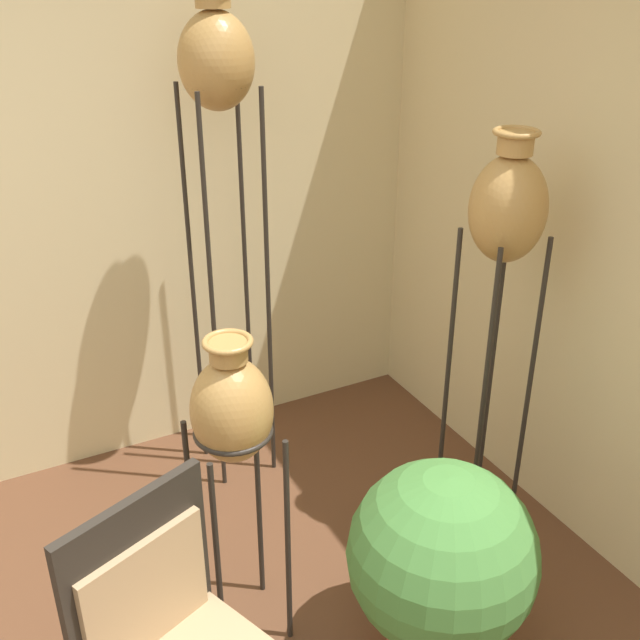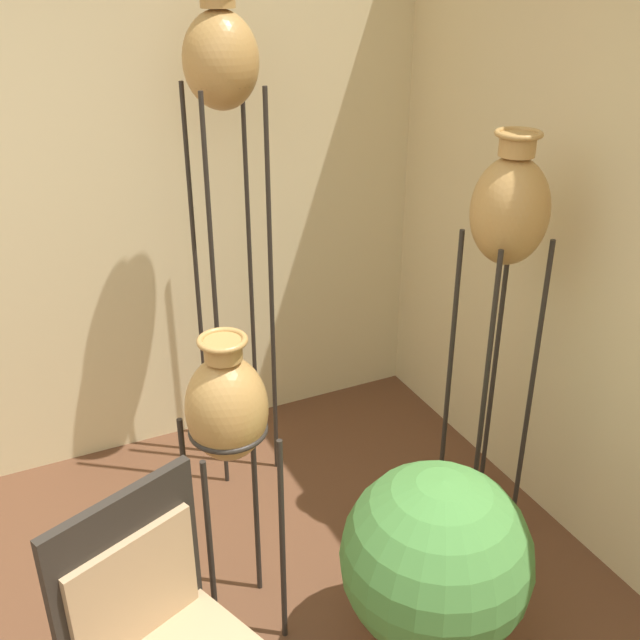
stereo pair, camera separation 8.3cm
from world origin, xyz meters
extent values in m
cylinder|color=#28231E|center=(0.93, 1.65, 0.90)|extent=(0.02, 0.02, 1.79)
cylinder|color=#28231E|center=(1.18, 1.65, 0.90)|extent=(0.02, 0.02, 1.79)
cylinder|color=#28231E|center=(0.93, 1.91, 0.90)|extent=(0.02, 0.02, 1.79)
cylinder|color=#28231E|center=(1.18, 1.91, 0.90)|extent=(0.02, 0.02, 1.79)
torus|color=#28231E|center=(1.06, 1.78, 1.79)|extent=(0.26, 0.26, 0.02)
ellipsoid|color=#B28447|center=(1.06, 1.78, 1.88)|extent=(0.30, 0.30, 0.37)
cylinder|color=#28231E|center=(1.70, 0.81, 0.67)|extent=(0.02, 0.02, 1.33)
cylinder|color=#28231E|center=(1.93, 0.81, 0.67)|extent=(0.02, 0.02, 1.33)
cylinder|color=#28231E|center=(1.70, 1.04, 0.67)|extent=(0.02, 0.02, 1.33)
cylinder|color=#28231E|center=(1.93, 1.04, 0.67)|extent=(0.02, 0.02, 1.33)
torus|color=#28231E|center=(1.82, 0.92, 1.33)|extent=(0.24, 0.24, 0.02)
ellipsoid|color=#B28447|center=(1.82, 0.92, 1.42)|extent=(0.28, 0.28, 0.40)
cylinder|color=#B28447|center=(1.82, 0.92, 1.66)|extent=(0.13, 0.13, 0.08)
torus|color=#B28447|center=(1.82, 0.92, 1.70)|extent=(0.17, 0.17, 0.02)
cylinder|color=#28231E|center=(0.57, 0.72, 0.43)|extent=(0.02, 0.02, 0.87)
cylinder|color=#28231E|center=(0.83, 0.72, 0.43)|extent=(0.02, 0.02, 0.87)
cylinder|color=#28231E|center=(0.57, 0.97, 0.43)|extent=(0.02, 0.02, 0.87)
cylinder|color=#28231E|center=(0.83, 0.97, 0.43)|extent=(0.02, 0.02, 0.87)
torus|color=#28231E|center=(0.70, 0.84, 0.87)|extent=(0.26, 0.26, 0.02)
ellipsoid|color=#B28447|center=(0.70, 0.84, 0.95)|extent=(0.27, 0.27, 0.36)
cylinder|color=#B28447|center=(0.70, 0.84, 1.16)|extent=(0.12, 0.12, 0.06)
torus|color=#B28447|center=(0.70, 0.84, 1.19)|extent=(0.16, 0.16, 0.02)
cube|color=#28231E|center=(0.28, 0.48, 0.75)|extent=(0.43, 0.20, 0.52)
cube|color=tan|center=(0.29, 0.46, 0.70)|extent=(0.37, 0.17, 0.36)
cylinder|color=#B26647|center=(1.24, 0.41, 0.11)|extent=(0.33, 0.33, 0.22)
torus|color=#B26647|center=(1.24, 0.41, 0.22)|extent=(0.36, 0.36, 0.02)
sphere|color=#47843D|center=(1.24, 0.41, 0.46)|extent=(0.64, 0.64, 0.64)
camera|label=1|loc=(0.03, -1.06, 2.26)|focal=42.00mm
camera|label=2|loc=(0.10, -1.10, 2.26)|focal=42.00mm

